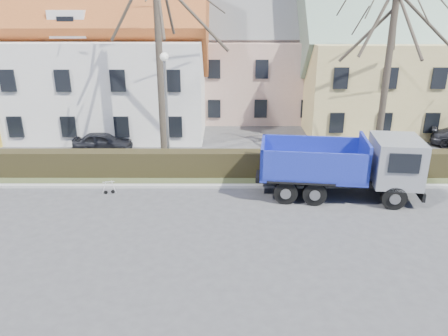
{
  "coord_description": "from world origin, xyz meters",
  "views": [
    {
      "loc": [
        1.42,
        -14.86,
        8.26
      ],
      "look_at": [
        1.39,
        2.97,
        1.6
      ],
      "focal_mm": 35.0,
      "sensor_mm": 36.0,
      "label": 1
    }
  ],
  "objects_px": {
    "cart_frame": "(104,187)",
    "streetlight": "(167,113)",
    "parked_car_a": "(103,142)",
    "dump_truck": "(333,166)"
  },
  "relations": [
    {
      "from": "cart_frame",
      "to": "streetlight",
      "type": "bearing_deg",
      "value": 50.85
    },
    {
      "from": "streetlight",
      "to": "cart_frame",
      "type": "distance_m",
      "value": 5.0
    },
    {
      "from": "parked_car_a",
      "to": "streetlight",
      "type": "bearing_deg",
      "value": -126.98
    },
    {
      "from": "cart_frame",
      "to": "parked_car_a",
      "type": "xyz_separation_m",
      "value": [
        -1.69,
        6.33,
        0.25
      ]
    },
    {
      "from": "dump_truck",
      "to": "parked_car_a",
      "type": "relative_size",
      "value": 2.1
    },
    {
      "from": "streetlight",
      "to": "cart_frame",
      "type": "bearing_deg",
      "value": -129.15
    },
    {
      "from": "dump_truck",
      "to": "cart_frame",
      "type": "height_order",
      "value": "dump_truck"
    },
    {
      "from": "cart_frame",
      "to": "parked_car_a",
      "type": "distance_m",
      "value": 6.56
    },
    {
      "from": "parked_car_a",
      "to": "dump_truck",
      "type": "bearing_deg",
      "value": -119.4
    },
    {
      "from": "dump_truck",
      "to": "streetlight",
      "type": "distance_m",
      "value": 8.71
    }
  ]
}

